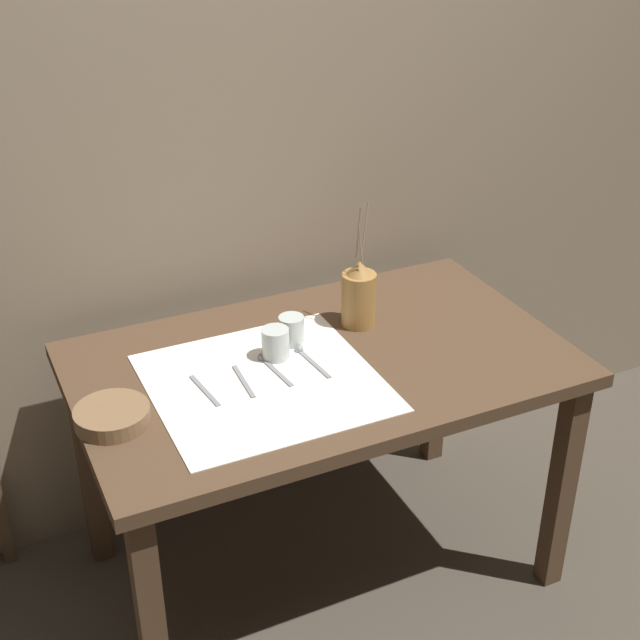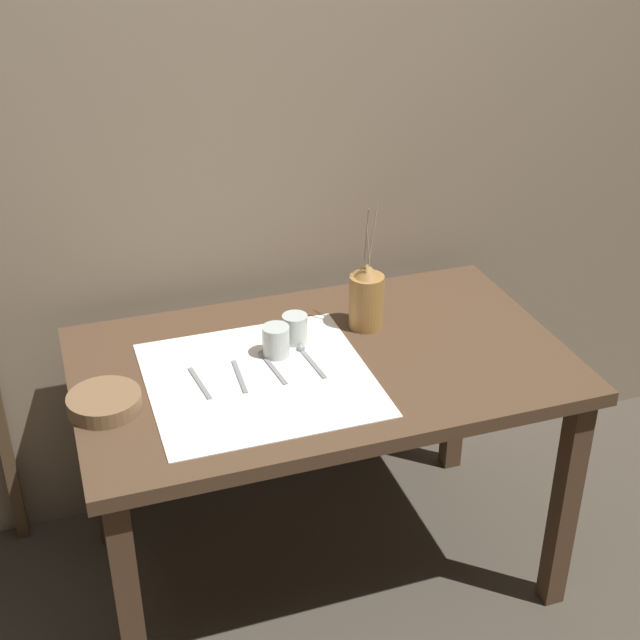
# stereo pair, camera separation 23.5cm
# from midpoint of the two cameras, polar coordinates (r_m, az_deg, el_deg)

# --- Properties ---
(ground_plane) EXTENTS (12.00, 12.00, 0.00)m
(ground_plane) POSITION_cam_midpoint_polar(r_m,az_deg,el_deg) (2.88, -2.35, -15.51)
(ground_plane) COLOR #473F35
(stone_wall_back) EXTENTS (7.00, 0.06, 2.40)m
(stone_wall_back) POSITION_cam_midpoint_polar(r_m,az_deg,el_deg) (2.67, -7.26, 10.91)
(stone_wall_back) COLOR gray
(stone_wall_back) RESTS_ON ground_plane
(wooden_table) EXTENTS (1.33, 0.80, 0.76)m
(wooden_table) POSITION_cam_midpoint_polar(r_m,az_deg,el_deg) (2.46, -2.65, -4.41)
(wooden_table) COLOR #4C3523
(wooden_table) RESTS_ON ground_plane
(linen_cloth) EXTENTS (0.57, 0.56, 0.00)m
(linen_cloth) POSITION_cam_midpoint_polar(r_m,az_deg,el_deg) (2.32, -6.52, -4.08)
(linen_cloth) COLOR white
(linen_cloth) RESTS_ON wooden_table
(pitcher_with_flowers) EXTENTS (0.10, 0.10, 0.36)m
(pitcher_with_flowers) POSITION_cam_midpoint_polar(r_m,az_deg,el_deg) (2.53, -0.15, 1.52)
(pitcher_with_flowers) COLOR olive
(pitcher_with_flowers) RESTS_ON wooden_table
(wooden_bowl) EXTENTS (0.18, 0.18, 0.04)m
(wooden_bowl) POSITION_cam_midpoint_polar(r_m,az_deg,el_deg) (2.23, -16.15, -6.02)
(wooden_bowl) COLOR brown
(wooden_bowl) RESTS_ON wooden_table
(glass_tumbler_near) EXTENTS (0.07, 0.07, 0.09)m
(glass_tumbler_near) POSITION_cam_midpoint_polar(r_m,az_deg,el_deg) (2.40, -5.69, -1.59)
(glass_tumbler_near) COLOR #B7C1BC
(glass_tumbler_near) RESTS_ON wooden_table
(glass_tumbler_far) EXTENTS (0.07, 0.07, 0.08)m
(glass_tumbler_far) POSITION_cam_midpoint_polar(r_m,az_deg,el_deg) (2.46, -4.58, -0.73)
(glass_tumbler_far) COLOR #B7C1BC
(glass_tumbler_far) RESTS_ON wooden_table
(fork_inner) EXTENTS (0.03, 0.16, 0.00)m
(fork_inner) POSITION_cam_midpoint_polar(r_m,az_deg,el_deg) (2.30, -10.31, -4.56)
(fork_inner) COLOR gray
(fork_inner) RESTS_ON wooden_table
(knife_center) EXTENTS (0.02, 0.16, 0.00)m
(knife_center) POSITION_cam_midpoint_polar(r_m,az_deg,el_deg) (2.32, -7.81, -4.00)
(knife_center) COLOR gray
(knife_center) RESTS_ON wooden_table
(spoon_inner) EXTENTS (0.04, 0.17, 0.02)m
(spoon_inner) POSITION_cam_midpoint_polar(r_m,az_deg,el_deg) (2.39, -6.22, -2.80)
(spoon_inner) COLOR gray
(spoon_inner) RESTS_ON wooden_table
(spoon_outer) EXTENTS (0.03, 0.17, 0.02)m
(spoon_outer) POSITION_cam_midpoint_polar(r_m,az_deg,el_deg) (2.42, -3.78, -2.30)
(spoon_outer) COLOR gray
(spoon_outer) RESTS_ON wooden_table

